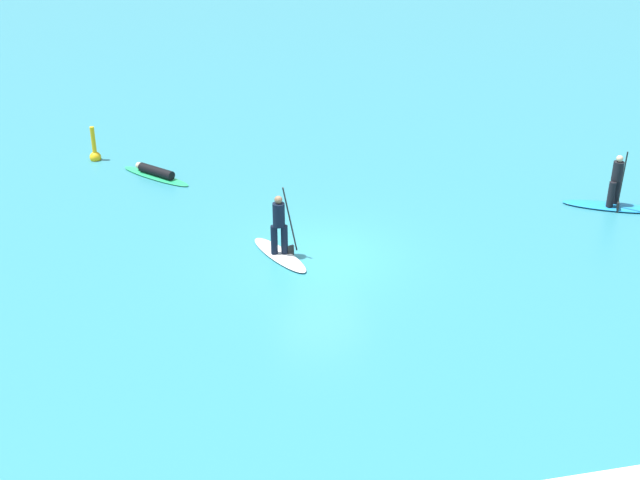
# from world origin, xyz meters

# --- Properties ---
(ground_plane) EXTENTS (120.00, 120.00, 0.00)m
(ground_plane) POSITION_xyz_m (0.00, 0.00, 0.00)
(ground_plane) COLOR teal
(ground_plane) RESTS_ON ground
(surfer_on_white_board) EXTENTS (1.55, 2.62, 2.16)m
(surfer_on_white_board) POSITION_xyz_m (-1.12, 0.20, 0.52)
(surfer_on_white_board) COLOR white
(surfer_on_white_board) RESTS_ON ground_plane
(surfer_on_green_board) EXTENTS (2.46, 2.62, 0.39)m
(surfer_on_green_board) POSITION_xyz_m (-4.35, 6.98, 0.15)
(surfer_on_green_board) COLOR #23B266
(surfer_on_green_board) RESTS_ON ground_plane
(surfer_on_blue_board) EXTENTS (3.07, 2.02, 2.07)m
(surfer_on_blue_board) POSITION_xyz_m (9.82, 1.29, 0.39)
(surfer_on_blue_board) COLOR #1E8CD1
(surfer_on_blue_board) RESTS_ON ground_plane
(marker_buoy) EXTENTS (0.42, 0.42, 1.37)m
(marker_buoy) POSITION_xyz_m (-6.43, 9.12, 0.26)
(marker_buoy) COLOR yellow
(marker_buoy) RESTS_ON ground_plane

